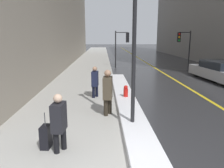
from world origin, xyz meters
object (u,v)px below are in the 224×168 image
object	(u,v)px
traffic_light_far	(183,41)
pedestrian_with_shoulder_bag	(108,90)
pedestrian_in_glasses	(59,120)
parked_car_silver	(220,71)
lamp_post	(135,16)
traffic_light_near	(123,41)
pedestrian_trailing	(95,80)
rolling_suitcase	(46,137)
fire_hydrant	(126,93)

from	to	relation	value
traffic_light_far	pedestrian_with_shoulder_bag	xyz separation A→B (m)	(-7.47, -13.38, -1.49)
pedestrian_in_glasses	parked_car_silver	xyz separation A→B (m)	(8.64, 8.70, -0.21)
lamp_post	traffic_light_near	distance (m)	14.12
pedestrian_trailing	parked_car_silver	bearing A→B (deg)	121.17
parked_car_silver	rolling_suitcase	size ratio (longest dim) A/B	5.21
pedestrian_trailing	fire_hydrant	world-z (taller)	pedestrian_trailing
pedestrian_with_shoulder_bag	rolling_suitcase	xyz separation A→B (m)	(-1.62, -2.37, -0.62)
lamp_post	pedestrian_trailing	xyz separation A→B (m)	(-1.29, 3.53, -2.54)
pedestrian_trailing	lamp_post	bearing A→B (deg)	25.75
pedestrian_in_glasses	parked_car_silver	size ratio (longest dim) A/B	0.30
lamp_post	parked_car_silver	size ratio (longest dim) A/B	1.15
pedestrian_trailing	rolling_suitcase	size ratio (longest dim) A/B	1.54
pedestrian_in_glasses	pedestrian_with_shoulder_bag	distance (m)	2.84
traffic_light_far	fire_hydrant	distance (m)	13.55
parked_car_silver	fire_hydrant	distance (m)	7.92
parked_car_silver	rolling_suitcase	bearing A→B (deg)	129.09
pedestrian_with_shoulder_bag	fire_hydrant	xyz separation A→B (m)	(0.83, 1.75, -0.57)
traffic_light_near	traffic_light_far	xyz separation A→B (m)	(5.76, 0.51, 0.02)
fire_hydrant	rolling_suitcase	bearing A→B (deg)	-120.75
traffic_light_far	pedestrian_trailing	world-z (taller)	traffic_light_far
pedestrian_in_glasses	fire_hydrant	bearing A→B (deg)	160.08
pedestrian_trailing	parked_car_silver	xyz separation A→B (m)	(7.95, 3.79, -0.21)
parked_car_silver	traffic_light_far	bearing A→B (deg)	-4.73
lamp_post	pedestrian_in_glasses	distance (m)	3.50
pedestrian_with_shoulder_bag	traffic_light_near	bearing A→B (deg)	178.11
parked_car_silver	traffic_light_near	bearing A→B (deg)	35.98
pedestrian_with_shoulder_bag	fire_hydrant	size ratio (longest dim) A/B	2.37
pedestrian_with_shoulder_bag	pedestrian_in_glasses	bearing A→B (deg)	-20.02
pedestrian_in_glasses	parked_car_silver	distance (m)	12.27
traffic_light_near	parked_car_silver	distance (m)	9.00
traffic_light_near	parked_car_silver	size ratio (longest dim) A/B	0.67
lamp_post	pedestrian_trailing	world-z (taller)	lamp_post
pedestrian_in_glasses	pedestrian_trailing	bearing A→B (deg)	177.69
traffic_light_near	traffic_light_far	world-z (taller)	traffic_light_far
pedestrian_in_glasses	pedestrian_trailing	size ratio (longest dim) A/B	1.01
pedestrian_with_shoulder_bag	fire_hydrant	bearing A→B (deg)	160.23
traffic_light_far	fire_hydrant	bearing A→B (deg)	60.22
traffic_light_far	pedestrian_trailing	distance (m)	13.72
pedestrian_in_glasses	rolling_suitcase	xyz separation A→B (m)	(-0.39, 0.19, -0.52)
pedestrian_with_shoulder_bag	pedestrian_trailing	distance (m)	2.42
fire_hydrant	lamp_post	bearing A→B (deg)	-91.67
pedestrian_in_glasses	pedestrian_with_shoulder_bag	world-z (taller)	pedestrian_with_shoulder_bag
traffic_light_far	parked_car_silver	bearing A→B (deg)	89.44
rolling_suitcase	fire_hydrant	world-z (taller)	rolling_suitcase
pedestrian_in_glasses	pedestrian_with_shoulder_bag	xyz separation A→B (m)	(1.23, 2.56, 0.10)
traffic_light_far	rolling_suitcase	distance (m)	18.31
lamp_post	rolling_suitcase	bearing A→B (deg)	-153.10
traffic_light_far	fire_hydrant	xyz separation A→B (m)	(-6.64, -11.64, -2.06)
parked_car_silver	rolling_suitcase	xyz separation A→B (m)	(-9.03, -8.52, -0.30)
pedestrian_in_glasses	fire_hydrant	distance (m)	4.80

